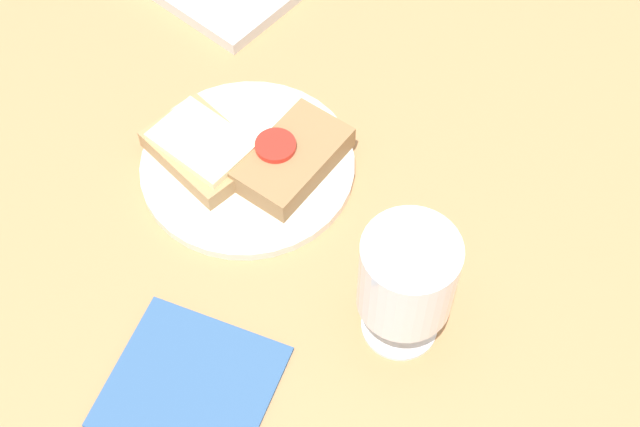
{
  "coord_description": "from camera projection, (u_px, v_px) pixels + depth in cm",
  "views": [
    {
      "loc": [
        33.06,
        -35.1,
        75.27
      ],
      "look_at": [
        4.34,
        -1.83,
        8.0
      ],
      "focal_mm": 50.0,
      "sensor_mm": 36.0,
      "label": 1
    }
  ],
  "objects": [
    {
      "name": "sandwich_with_tomato",
      "position": [
        292.0,
        158.0,
        0.87
      ],
      "size": [
        7.61,
        12.17,
        3.19
      ],
      "color": "#937047",
      "rests_on": "plate"
    },
    {
      "name": "napkin",
      "position": [
        191.0,
        386.0,
        0.76
      ],
      "size": [
        17.34,
        16.88,
        0.4
      ],
      "primitive_type": "cube",
      "rotation": [
        0.0,
        0.0,
        0.34
      ],
      "color": "#33598C",
      "rests_on": "wooden_table"
    },
    {
      "name": "wine_glass",
      "position": [
        407.0,
        280.0,
        0.73
      ],
      "size": [
        8.11,
        8.11,
        13.44
      ],
      "color": "white",
      "rests_on": "wooden_table"
    },
    {
      "name": "plate",
      "position": [
        249.0,
        165.0,
        0.89
      ],
      "size": [
        21.38,
        21.38,
        1.04
      ],
      "primitive_type": "cylinder",
      "color": "silver",
      "rests_on": "wooden_table"
    },
    {
      "name": "sandwich_with_cheese",
      "position": [
        203.0,
        148.0,
        0.88
      ],
      "size": [
        11.66,
        8.59,
        2.9
      ],
      "color": "#A88456",
      "rests_on": "plate"
    },
    {
      "name": "wooden_table",
      "position": [
        299.0,
        214.0,
        0.88
      ],
      "size": [
        140.0,
        140.0,
        3.0
      ],
      "primitive_type": "cube",
      "color": "#B27F51",
      "rests_on": "ground"
    }
  ]
}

